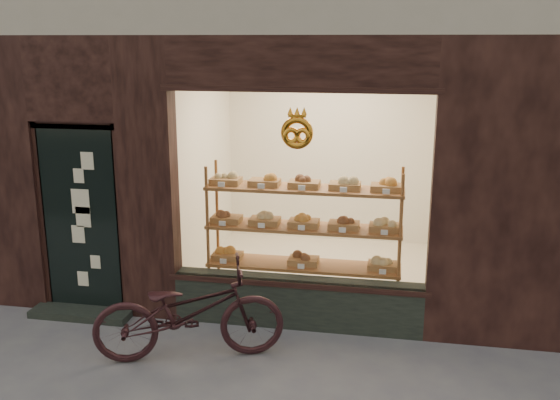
# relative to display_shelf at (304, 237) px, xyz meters

# --- Properties ---
(display_shelf) EXTENTS (2.20, 0.45, 1.70)m
(display_shelf) POSITION_rel_display_shelf_xyz_m (0.00, 0.00, 0.00)
(display_shelf) COLOR brown
(display_shelf) RESTS_ON ground
(bicycle) EXTENTS (1.96, 1.20, 0.97)m
(bicycle) POSITION_rel_display_shelf_xyz_m (-0.93, -1.32, -0.41)
(bicycle) COLOR black
(bicycle) RESTS_ON ground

